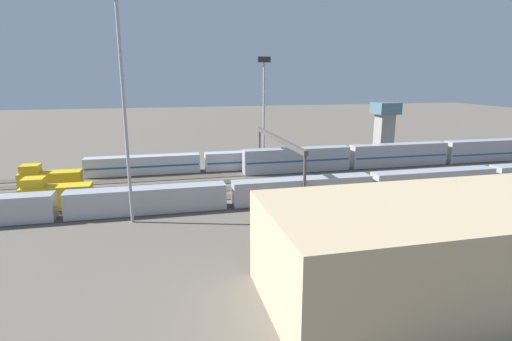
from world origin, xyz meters
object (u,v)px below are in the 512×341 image
Objects in this scene: train_on_track_1 at (398,155)px; signal_gantry at (278,143)px; maintenance_shed at (458,247)px; control_tower at (385,123)px; train_on_track_0 at (202,162)px; train_on_track_5 at (303,189)px; light_mast_1 at (122,80)px; light_mast_0 at (264,96)px; train_on_track_4 at (55,196)px; train_on_track_2 at (49,181)px.

signal_gantry is at bearing 13.78° from train_on_track_1.
maintenance_shed reaches higher than train_on_track_1.
maintenance_shed is at bearing 96.41° from signal_gantry.
signal_gantry is 44.25m from control_tower.
train_on_track_0 and train_on_track_5 have the same top height.
signal_gantry is (-25.79, -15.97, -11.80)m from light_mast_1.
train_on_track_0 is 1.97× the size of light_mast_0.
signal_gantry is 2.28× the size of control_tower.
light_mast_1 reaches higher than light_mast_0.
train_on_track_1 is 63.31m from light_mast_1.
train_on_track_4 is 1.00× the size of train_on_track_2.
train_on_track_5 is 31.38m from light_mast_0.
signal_gantry is at bearing 176.48° from train_on_track_2.
control_tower reaches higher than train_on_track_2.
train_on_track_4 is 54.73m from maintenance_shed.
train_on_track_5 is at bearing 88.50° from light_mast_0.
maintenance_shed is at bearing 139.26° from light_mast_1.
train_on_track_4 is 22.43m from light_mast_1.
light_mast_0 reaches higher than control_tower.
light_mast_1 reaches higher than maintenance_shed.
maintenance_shed is at bearing 108.05° from train_on_track_0.
train_on_track_2 is at bearing -44.61° from maintenance_shed.
train_on_track_2 is 63.81m from maintenance_shed.
control_tower is (-36.83, -24.52, 0.14)m from signal_gantry.
light_mast_0 is 37.45m from control_tower.
light_mast_1 is at bearing 128.81° from train_on_track_2.
train_on_track_2 is 80.74m from control_tower.
train_on_track_5 is at bearing 92.45° from signal_gantry.
train_on_track_5 is 3.99× the size of signal_gantry.
train_on_track_2 is 71.40m from train_on_track_1.
control_tower is (-77.48, -22.02, 5.53)m from train_on_track_2.
light_mast_1 is at bearing 143.97° from train_on_track_4.
train_on_track_5 is at bearing 118.61° from train_on_track_0.
signal_gantry is at bearing 85.38° from light_mast_0.
light_mast_0 is (-14.38, -3.30, 13.56)m from train_on_track_0.
train_on_track_2 is 0.33× the size of signal_gantry.
light_mast_1 reaches higher than train_on_track_0.
control_tower is at bearing -134.43° from train_on_track_5.
control_tower is at bearing -166.21° from light_mast_0.
train_on_track_1 is at bearing 173.47° from train_on_track_0.
signal_gantry is (30.57, 7.50, 4.95)m from train_on_track_1.
maintenance_shed is at bearing 62.58° from train_on_track_1.
light_mast_0 reaches higher than train_on_track_0.
train_on_track_2 is at bearing -20.01° from train_on_track_5.
signal_gantry is (-37.44, -7.50, 5.40)m from train_on_track_4.
train_on_track_0 is at bearing -61.39° from train_on_track_5.
maintenance_shed is (-45.40, 44.78, 2.35)m from train_on_track_2.
train_on_track_4 reaches higher than train_on_track_5.
control_tower is at bearing -166.46° from train_on_track_0.
train_on_track_5 is (-13.64, 25.00, 0.01)m from train_on_track_0.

